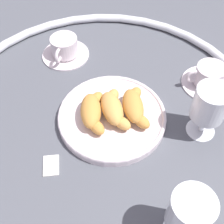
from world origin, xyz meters
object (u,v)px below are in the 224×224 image
croissant_small (113,108)px  sugar_packet (51,165)px  croissant_extra (134,106)px  coffee_cup_far (65,49)px  croissant_large (92,111)px  coffee_cup_near (208,77)px  pastry_plate (112,117)px  juice_glass_right (189,213)px  juice_glass_left (210,105)px

croissant_small → sugar_packet: 0.19m
croissant_extra → coffee_cup_far: 0.29m
croissant_extra → coffee_cup_far: size_ratio=1.00×
croissant_large → coffee_cup_near: bearing=97.7°
pastry_plate → juice_glass_right: size_ratio=1.87×
coffee_cup_near → sugar_packet: bearing=-72.6°
pastry_plate → juice_glass_right: (0.29, 0.06, 0.08)m
coffee_cup_near → juice_glass_right: (0.34, -0.22, 0.07)m
coffee_cup_near → croissant_large: bearing=-82.3°
croissant_extra → juice_glass_left: size_ratio=0.97×
croissant_large → coffee_cup_far: size_ratio=0.99×
juice_glass_right → pastry_plate: bearing=-169.2°
juice_glass_left → juice_glass_right: same height
sugar_packet → juice_glass_left: bearing=99.4°
juice_glass_right → coffee_cup_near: bearing=147.1°
pastry_plate → juice_glass_left: 0.23m
pastry_plate → juice_glass_left: (0.09, 0.19, 0.08)m
croissant_extra → juice_glass_right: (0.29, 0.00, 0.05)m
pastry_plate → croissant_small: croissant_small is taller
sugar_packet → croissant_small: bearing=127.1°
juice_glass_left → pastry_plate: bearing=-113.8°
croissant_extra → juice_glass_left: 0.17m
croissant_large → croissant_small: bearing=84.0°
coffee_cup_near → juice_glass_left: size_ratio=0.97×
juice_glass_right → sugar_packet: 0.31m
juice_glass_right → sugar_packet: size_ratio=2.80×
pastry_plate → coffee_cup_far: 0.27m
croissant_large → sugar_packet: croissant_large is taller
coffee_cup_far → sugar_packet: bearing=-14.8°
coffee_cup_near → coffee_cup_far: 0.41m
croissant_large → juice_glass_right: (0.30, 0.10, 0.05)m
juice_glass_left → croissant_extra: bearing=-119.3°
sugar_packet → juice_glass_right: bearing=56.0°
croissant_large → coffee_cup_far: croissant_large is taller
croissant_small → juice_glass_right: bearing=10.2°
croissant_extra → coffee_cup_near: croissant_extra is taller
juice_glass_right → croissant_large: bearing=-161.0°
coffee_cup_far → juice_glass_left: size_ratio=0.97×
croissant_extra → juice_glass_right: bearing=0.6°
croissant_small → coffee_cup_far: bearing=-164.4°
coffee_cup_near → pastry_plate: bearing=-79.9°
croissant_small → juice_glass_left: size_ratio=0.98×
croissant_large → juice_glass_left: 0.26m
croissant_large → juice_glass_left: (0.09, 0.24, 0.05)m
juice_glass_left → juice_glass_right: (0.21, -0.14, 0.00)m
croissant_extra → juice_glass_left: juice_glass_left is taller
croissant_extra → sugar_packet: 0.23m
croissant_large → coffee_cup_near: (-0.04, 0.32, -0.02)m
pastry_plate → juice_glass_left: size_ratio=1.87×
juice_glass_right → coffee_cup_far: bearing=-167.2°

